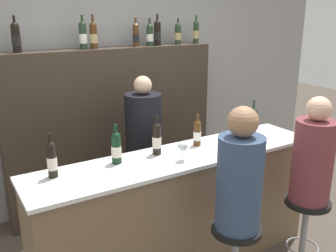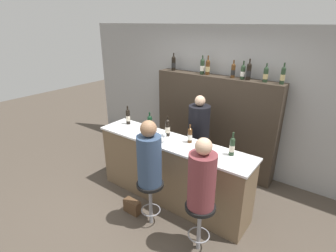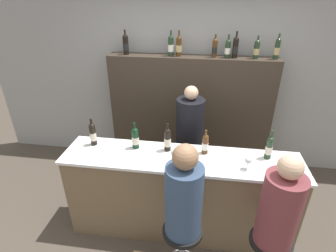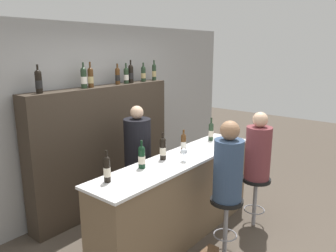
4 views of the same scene
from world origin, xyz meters
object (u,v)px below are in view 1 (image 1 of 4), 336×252
(wine_bottle_counter_0, at_px, (52,159))
(wine_bottle_backbar_7, at_px, (196,32))
(wine_glass_1, at_px, (251,134))
(bartender, at_px, (144,161))
(wine_bottle_backbar_1, at_px, (83,35))
(bar_stool_left, at_px, (236,244))
(wine_bottle_backbar_2, at_px, (93,35))
(bar_stool_right, at_px, (306,215))
(wine_bottle_backbar_5, at_px, (157,33))
(guest_seated_right, at_px, (313,157))
(guest_seated_left, at_px, (240,177))
(wine_glass_0, at_px, (183,147))
(wine_bottle_counter_3, at_px, (197,132))
(wine_bottle_backbar_4, at_px, (150,35))
(wine_bottle_backbar_0, at_px, (16,37))
(wine_bottle_backbar_6, at_px, (178,34))
(wine_bottle_counter_4, at_px, (253,120))
(wine_bottle_backbar_3, at_px, (136,35))
(wine_bottle_counter_2, at_px, (157,138))
(wine_bottle_counter_1, at_px, (116,147))

(wine_bottle_counter_0, distance_m, wine_bottle_backbar_7, 2.50)
(wine_glass_1, relative_size, bartender, 0.09)
(wine_bottle_backbar_1, distance_m, bar_stool_left, 2.40)
(wine_bottle_backbar_2, height_order, bar_stool_right, wine_bottle_backbar_2)
(wine_bottle_backbar_5, distance_m, guest_seated_right, 2.13)
(guest_seated_left, bearing_deg, wine_bottle_counter_0, 146.34)
(wine_glass_0, distance_m, wine_glass_1, 0.71)
(wine_bottle_backbar_1, bearing_deg, bartender, -61.68)
(bar_stool_right, bearing_deg, wine_bottle_counter_3, 130.43)
(wine_bottle_backbar_4, height_order, wine_bottle_backbar_5, wine_bottle_backbar_5)
(wine_bottle_backbar_4, bearing_deg, bar_stool_left, -101.14)
(wine_glass_1, xyz_separation_m, bar_stool_right, (0.20, -0.49, -0.61))
(bar_stool_right, bearing_deg, wine_bottle_backbar_1, 120.53)
(bar_stool_left, bearing_deg, wine_bottle_backbar_0, 117.37)
(wine_bottle_backbar_6, bearing_deg, wine_glass_1, -97.02)
(wine_bottle_backbar_1, height_order, wine_bottle_backbar_4, wine_bottle_backbar_1)
(bartender, bearing_deg, wine_bottle_backbar_4, 55.59)
(wine_bottle_backbar_5, distance_m, wine_bottle_backbar_7, 0.52)
(wine_bottle_backbar_6, bearing_deg, guest_seated_left, -111.14)
(bar_stool_left, bearing_deg, guest_seated_right, 0.00)
(wine_bottle_backbar_2, distance_m, wine_bottle_backbar_6, 1.01)
(wine_bottle_backbar_0, xyz_separation_m, wine_bottle_backbar_6, (1.74, -0.00, -0.02))
(wine_bottle_backbar_2, distance_m, bartender, 1.35)
(wine_bottle_counter_4, height_order, bar_stool_right, wine_bottle_counter_4)
(wine_bottle_backbar_2, distance_m, wine_bottle_backbar_3, 0.47)
(wine_bottle_counter_0, relative_size, guest_seated_right, 0.37)
(wine_bottle_backbar_5, bearing_deg, wine_bottle_backbar_3, -180.00)
(wine_bottle_counter_2, distance_m, wine_bottle_backbar_3, 1.48)
(bar_stool_left, bearing_deg, wine_bottle_counter_4, 41.80)
(wine_bottle_backbar_5, xyz_separation_m, bartender, (-0.52, -0.61, -1.19))
(wine_bottle_counter_0, relative_size, wine_glass_1, 2.32)
(wine_bottle_backbar_4, xyz_separation_m, wine_glass_1, (0.19, -1.44, -0.76))
(wine_bottle_counter_2, relative_size, wine_bottle_backbar_3, 1.09)
(wine_bottle_counter_1, bearing_deg, bar_stool_left, -50.34)
(wine_bottle_backbar_6, bearing_deg, wine_bottle_counter_0, -146.23)
(wine_bottle_counter_2, bearing_deg, wine_bottle_counter_1, 180.00)
(wine_bottle_backbar_4, xyz_separation_m, wine_bottle_backbar_5, (0.10, 0.00, 0.02))
(wine_bottle_backbar_4, height_order, guest_seated_left, wine_bottle_backbar_4)
(wine_bottle_counter_4, bearing_deg, wine_bottle_backbar_5, 104.84)
(guest_seated_right, bearing_deg, wine_bottle_counter_0, 158.77)
(wine_bottle_backbar_1, xyz_separation_m, wine_bottle_backbar_4, (0.75, 0.00, -0.02))
(wine_glass_1, relative_size, bar_stool_right, 0.21)
(wine_bottle_backbar_7, distance_m, bar_stool_left, 2.57)
(wine_bottle_counter_4, distance_m, wine_bottle_backbar_7, 1.44)
(wine_bottle_backbar_7, distance_m, wine_glass_0, 1.98)
(wine_bottle_counter_4, distance_m, bar_stool_left, 1.24)
(wine_bottle_backbar_1, relative_size, wine_bottle_backbar_4, 1.12)
(wine_bottle_counter_2, bearing_deg, bar_stool_right, -35.36)
(wine_bottle_counter_3, distance_m, guest_seated_left, 0.73)
(bartender, bearing_deg, wine_bottle_backbar_7, 30.61)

